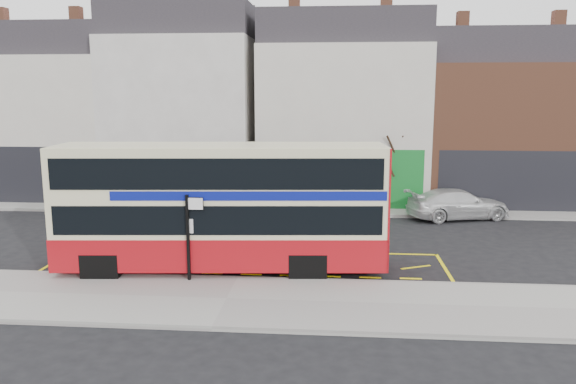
# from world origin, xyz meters

# --- Properties ---
(ground) EXTENTS (120.00, 120.00, 0.00)m
(ground) POSITION_xyz_m (0.00, 0.00, 0.00)
(ground) COLOR black
(ground) RESTS_ON ground
(pavement) EXTENTS (40.00, 4.00, 0.15)m
(pavement) POSITION_xyz_m (0.00, -2.30, 0.07)
(pavement) COLOR #999891
(pavement) RESTS_ON ground
(kerb) EXTENTS (40.00, 0.15, 0.15)m
(kerb) POSITION_xyz_m (0.00, -0.38, 0.07)
(kerb) COLOR gray
(kerb) RESTS_ON ground
(far_pavement) EXTENTS (50.00, 3.00, 0.15)m
(far_pavement) POSITION_xyz_m (0.00, 11.00, 0.07)
(far_pavement) COLOR #999891
(far_pavement) RESTS_ON ground
(road_markings) EXTENTS (14.00, 3.40, 0.01)m
(road_markings) POSITION_xyz_m (0.00, 1.60, 0.01)
(road_markings) COLOR #FFEF0D
(road_markings) RESTS_ON ground
(terrace_far_left) EXTENTS (8.00, 8.01, 10.80)m
(terrace_far_left) POSITION_xyz_m (-13.50, 14.99, 4.82)
(terrace_far_left) COLOR beige
(terrace_far_left) RESTS_ON ground
(terrace_left) EXTENTS (8.00, 8.01, 11.80)m
(terrace_left) POSITION_xyz_m (-5.50, 14.99, 5.32)
(terrace_left) COLOR silver
(terrace_left) RESTS_ON ground
(terrace_green_shop) EXTENTS (9.00, 8.01, 11.30)m
(terrace_green_shop) POSITION_xyz_m (3.50, 14.99, 5.07)
(terrace_green_shop) COLOR beige
(terrace_green_shop) RESTS_ON ground
(terrace_right) EXTENTS (9.00, 8.01, 10.30)m
(terrace_right) POSITION_xyz_m (12.50, 14.99, 4.57)
(terrace_right) COLOR brown
(terrace_right) RESTS_ON ground
(double_decker_bus) EXTENTS (11.09, 3.40, 4.36)m
(double_decker_bus) POSITION_xyz_m (-0.64, 0.60, 2.29)
(double_decker_bus) COLOR beige
(double_decker_bus) RESTS_ON ground
(bus_stop_post) EXTENTS (0.69, 0.12, 2.77)m
(bus_stop_post) POSITION_xyz_m (-1.44, -0.78, 1.83)
(bus_stop_post) COLOR black
(bus_stop_post) RESTS_ON pavement
(car_silver) EXTENTS (3.93, 2.06, 1.28)m
(car_silver) POSITION_xyz_m (-7.39, 8.80, 0.64)
(car_silver) COLOR #BABABF
(car_silver) RESTS_ON ground
(car_grey) EXTENTS (4.81, 2.57, 1.51)m
(car_grey) POSITION_xyz_m (-1.57, 8.91, 0.75)
(car_grey) COLOR #3B3E43
(car_grey) RESTS_ON ground
(car_white) EXTENTS (5.34, 3.31, 1.45)m
(car_white) POSITION_xyz_m (9.11, 9.60, 0.72)
(car_white) COLOR silver
(car_white) RESTS_ON ground
(street_tree_right) EXTENTS (2.33, 2.33, 5.02)m
(street_tree_right) POSITION_xyz_m (5.92, 11.60, 3.42)
(street_tree_right) COLOR black
(street_tree_right) RESTS_ON ground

